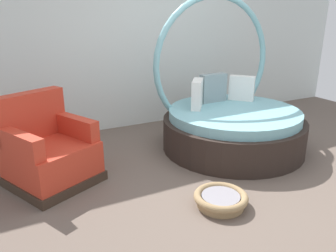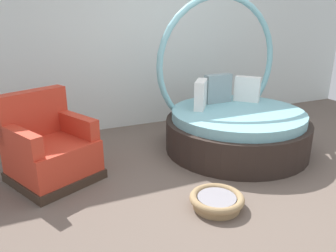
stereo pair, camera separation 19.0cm
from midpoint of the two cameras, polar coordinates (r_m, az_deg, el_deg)
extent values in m
cube|color=#66564C|center=(3.68, 9.15, -9.48)|extent=(8.00, 8.00, 0.02)
cube|color=silver|center=(5.29, -5.36, 15.06)|extent=(8.00, 0.12, 2.76)
cylinder|color=#2D231E|center=(4.47, 9.87, -1.22)|extent=(1.85, 1.85, 0.42)
cylinder|color=#7AB7C1|center=(4.39, 10.06, 2.06)|extent=(1.70, 1.70, 0.12)
torus|color=#7AB7C1|center=(4.67, 6.69, 10.61)|extent=(1.84, 0.08, 1.84)
cube|color=white|center=(4.83, 11.45, 6.39)|extent=(0.32, 0.34, 0.35)
cube|color=gray|center=(4.68, 6.61, 6.51)|extent=(0.40, 0.14, 0.39)
cube|color=white|center=(4.35, 3.80, 5.50)|extent=(0.32, 0.37, 0.37)
cube|color=#38281E|center=(3.82, -20.35, -8.40)|extent=(1.06, 1.06, 0.10)
cube|color=red|center=(3.73, -20.73, -5.38)|extent=(1.01, 1.01, 0.34)
cube|color=red|center=(3.85, -23.94, 1.62)|extent=(0.75, 0.47, 0.50)
cube|color=red|center=(3.49, -25.65, -2.74)|extent=(0.40, 0.67, 0.22)
cube|color=red|center=(3.79, -17.18, -0.03)|extent=(0.40, 0.67, 0.22)
cylinder|color=#9E7F56|center=(3.22, 7.30, -13.00)|extent=(0.44, 0.44, 0.06)
torus|color=#9E7F56|center=(3.19, 7.35, -12.01)|extent=(0.51, 0.51, 0.07)
cylinder|color=gray|center=(3.19, 7.34, -12.17)|extent=(0.36, 0.36, 0.05)
camera|label=1|loc=(0.09, -91.50, -0.51)|focal=35.46mm
camera|label=2|loc=(0.09, 88.50, 0.51)|focal=35.46mm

